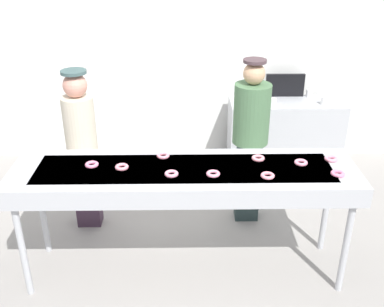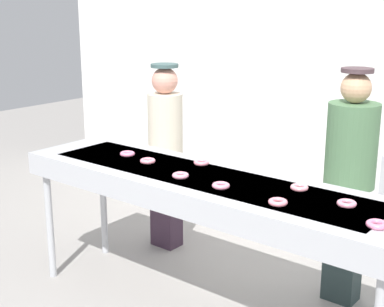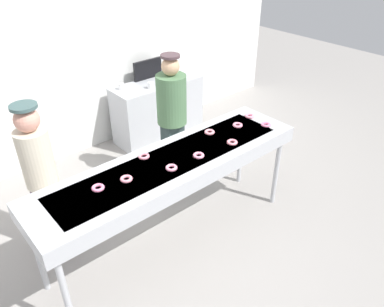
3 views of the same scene
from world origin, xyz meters
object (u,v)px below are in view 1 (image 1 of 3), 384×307
object	(u,v)px
worker_baker	(82,144)
prep_counter	(284,136)
strawberry_donut_7	(338,173)
strawberry_donut_8	(171,174)
strawberry_donut_3	(268,176)
paper_cup_3	(242,96)
paper_cup_1	(273,102)
paper_cup_2	(309,93)
fryer_conveyor	(184,177)
paper_cup_0	(325,101)
strawberry_donut_9	(331,159)
strawberry_donut_0	(258,158)
strawberry_donut_6	(122,167)
worker_assistant	(251,132)
strawberry_donut_5	(92,165)
strawberry_donut_4	(301,163)
strawberry_donut_2	(163,156)
menu_display	(285,85)
strawberry_donut_1	(213,174)

from	to	relation	value
worker_baker	prep_counter	bearing A→B (deg)	-158.75
strawberry_donut_7	strawberry_donut_8	bearing A→B (deg)	179.38
strawberry_donut_3	paper_cup_3	distance (m)	2.25
paper_cup_1	paper_cup_2	xyz separation A→B (m)	(0.52, 0.33, 0.00)
fryer_conveyor	paper_cup_0	world-z (taller)	fryer_conveyor
strawberry_donut_9	prep_counter	distance (m)	1.95
prep_counter	paper_cup_2	size ratio (longest dim) A/B	15.16
strawberry_donut_3	worker_baker	distance (m)	1.89
strawberry_donut_3	paper_cup_2	xyz separation A→B (m)	(0.93, 2.34, -0.10)
strawberry_donut_0	paper_cup_0	distance (m)	2.04
paper_cup_0	paper_cup_2	bearing A→B (deg)	109.99
strawberry_donut_6	worker_assistant	world-z (taller)	worker_assistant
strawberry_donut_3	strawberry_donut_6	size ratio (longest dim) A/B	1.00
fryer_conveyor	strawberry_donut_8	xyz separation A→B (m)	(-0.10, -0.12, 0.10)
strawberry_donut_9	paper_cup_3	bearing A→B (deg)	104.90
strawberry_donut_3	fryer_conveyor	bearing A→B (deg)	165.92
strawberry_donut_6	worker_baker	size ratio (longest dim) A/B	0.07
worker_assistant	worker_baker	bearing A→B (deg)	-2.22
strawberry_donut_5	worker_baker	distance (m)	0.76
paper_cup_2	paper_cup_0	bearing A→B (deg)	-70.01
paper_cup_0	strawberry_donut_4	bearing A→B (deg)	-111.58
paper_cup_1	strawberry_donut_4	bearing A→B (deg)	-92.91
paper_cup_3	strawberry_donut_2	bearing A→B (deg)	-115.60
worker_assistant	paper_cup_3	world-z (taller)	worker_assistant
strawberry_donut_8	worker_baker	distance (m)	1.26
strawberry_donut_0	strawberry_donut_6	distance (m)	1.14
paper_cup_0	paper_cup_2	size ratio (longest dim) A/B	1.00
strawberry_donut_9	menu_display	bearing A→B (deg)	89.30
paper_cup_2	worker_assistant	bearing A→B (deg)	-124.59
strawberry_donut_4	prep_counter	bearing A→B (deg)	81.27
strawberry_donut_7	paper_cup_3	xyz separation A→B (m)	(-0.50, 2.22, -0.10)
strawberry_donut_6	worker_baker	distance (m)	0.91
strawberry_donut_4	worker_baker	world-z (taller)	worker_baker
strawberry_donut_4	strawberry_donut_7	bearing A→B (deg)	-38.14
strawberry_donut_1	menu_display	size ratio (longest dim) A/B	0.23
strawberry_donut_1	strawberry_donut_9	size ratio (longest dim) A/B	1.00
worker_assistant	menu_display	size ratio (longest dim) A/B	3.56
strawberry_donut_6	prep_counter	bearing A→B (deg)	48.22
paper_cup_1	paper_cup_0	bearing A→B (deg)	3.35
strawberry_donut_4	prep_counter	distance (m)	2.04
worker_assistant	menu_display	world-z (taller)	worker_assistant
strawberry_donut_4	worker_assistant	xyz separation A→B (m)	(-0.31, 0.78, -0.06)
strawberry_donut_2	strawberry_donut_7	size ratio (longest dim) A/B	1.00
paper_cup_2	prep_counter	bearing A→B (deg)	-148.55
strawberry_donut_1	paper_cup_3	size ratio (longest dim) A/B	1.20
worker_assistant	paper_cup_1	world-z (taller)	worker_assistant
worker_assistant	prep_counter	size ratio (longest dim) A/B	1.23
strawberry_donut_6	strawberry_donut_8	distance (m)	0.43
strawberry_donut_1	fryer_conveyor	bearing A→B (deg)	150.91
paper_cup_2	fryer_conveyor	bearing A→B (deg)	-125.97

